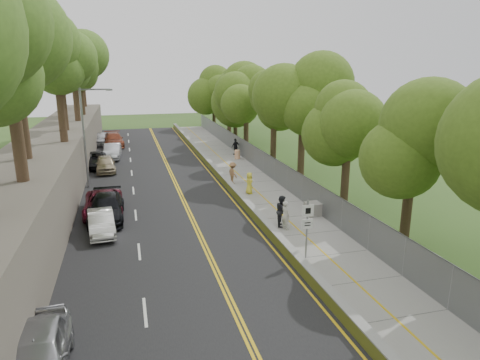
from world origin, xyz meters
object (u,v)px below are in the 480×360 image
Objects in this scene: signpost at (307,223)px; concrete_block at (315,209)px; car_2 at (103,204)px; painter_0 at (249,183)px; person_far at (236,147)px; construction_barrel at (237,154)px; car_1 at (101,223)px; streetlight at (87,131)px; car_0 at (37,355)px.

signpost reaches higher than concrete_block.
painter_0 is at bearing 10.41° from car_2.
person_far is (3.15, 26.69, -1.00)m from signpost.
person_far is (0.37, 2.16, 0.44)m from construction_barrel.
signpost is at bearing -118.38° from concrete_block.
car_2 is (-0.00, 3.51, 0.07)m from car_1.
person_far is at bearing 83.27° from signpost.
construction_barrel is 12.95m from painter_0.
streetlight is 1.67× the size of car_0.
car_1 is 3.51m from car_2.
car_2 is 3.16× the size of painter_0.
person_far reaches higher than car_2.
car_1 reaches higher than concrete_block.
signpost reaches higher than car_1.
car_1 is (-13.52, 0.21, 0.25)m from concrete_block.
car_0 is at bearing -141.31° from concrete_block.
painter_0 is at bearing 116.18° from concrete_block.
streetlight is 17.95m from person_far.
car_2 is 10.88m from painter_0.
person_far is at bearing 51.08° from car_1.
streetlight is 6.43× the size of concrete_block.
streetlight is 1.51× the size of car_2.
concrete_block is 6.47m from painter_0.
painter_0 is at bearing -23.59° from streetlight.
streetlight reaches higher than signpost.
car_1 is (-13.05, -18.31, 0.19)m from construction_barrel.
car_0 is 1.18× the size of car_1.
signpost is at bearing 172.90° from painter_0.
signpost reaches higher than construction_barrel.
person_far reaches higher than concrete_block.
signpost is 0.76× the size of car_1.
painter_0 is 15.13m from person_far.
car_0 is (-11.65, -5.92, -1.10)m from signpost.
streetlight is 11.55m from car_1.
signpost is at bearing -36.90° from car_1.
construction_barrel is at bearing 48.00° from car_2.
person_far is at bearing 80.15° from construction_barrel.
construction_barrel is 0.56× the size of painter_0.
streetlight is 4.77× the size of painter_0.
car_2 is 2.91× the size of person_far.
car_0 is (-0.14, -22.93, -3.78)m from streetlight.
person_far is (14.80, 32.61, 0.10)m from car_0.
signpost is 3.28× the size of construction_barrel.
concrete_block is 0.23× the size of car_2.
car_2 is (-13.05, -14.80, 0.25)m from construction_barrel.
car_0 is 15.71m from car_2.
painter_0 is (0.40, 11.81, -1.07)m from signpost.
car_2 reaches higher than car_1.
construction_barrel is 0.18× the size of car_2.
concrete_block is at bearing -6.57° from car_1.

